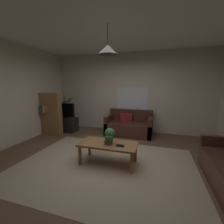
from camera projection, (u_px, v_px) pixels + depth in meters
floor at (108, 162)px, 3.35m from camera, size 5.57×4.88×0.02m
rug at (105, 165)px, 3.16m from camera, size 3.62×2.68×0.01m
wall_back at (130, 93)px, 5.44m from camera, size 5.69×0.06×2.78m
wall_left at (5, 95)px, 3.93m from camera, size 0.06×4.88×2.78m
ceiling at (107, 24)px, 2.87m from camera, size 5.57×4.88×0.02m
window_pane at (132, 100)px, 5.43m from camera, size 1.09×0.01×0.91m
couch_under_window at (129, 127)px, 5.14m from camera, size 1.51×0.80×0.82m
coffee_table at (108, 146)px, 3.20m from camera, size 1.21×0.59×0.45m
book_on_table_0 at (108, 141)px, 3.27m from camera, size 0.15×0.10×0.02m
book_on_table_1 at (108, 140)px, 3.27m from camera, size 0.14×0.13×0.02m
book_on_table_2 at (108, 139)px, 3.27m from camera, size 0.12×0.12×0.02m
remote_on_table_0 at (120, 146)px, 3.03m from camera, size 0.17×0.11×0.02m
remote_on_table_1 at (120, 146)px, 3.03m from camera, size 0.17×0.11×0.02m
potted_plant_on_table at (110, 136)px, 3.12m from camera, size 0.22×0.25×0.33m
tv_stand at (65, 124)px, 5.55m from camera, size 0.90×0.44×0.50m
tv at (64, 110)px, 5.44m from camera, size 0.85×0.16×0.53m
potted_palm_corner at (67, 114)px, 5.97m from camera, size 0.71×0.73×1.36m
bookshelf_corner at (51, 114)px, 5.09m from camera, size 0.70×0.31×1.40m
pendant_lamp at (108, 50)px, 2.87m from camera, size 0.38×0.38×0.56m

